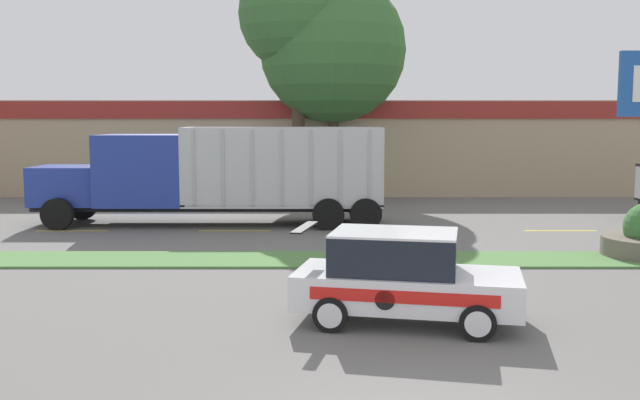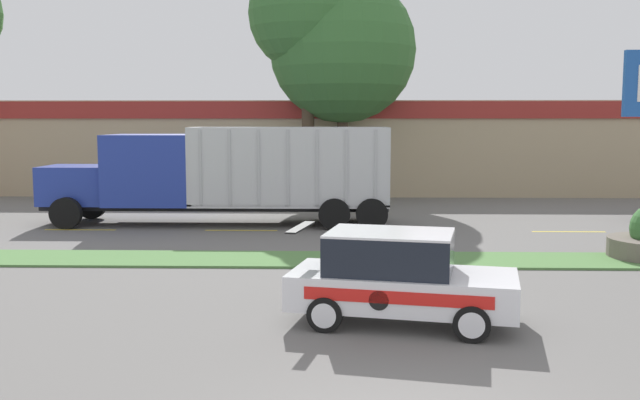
# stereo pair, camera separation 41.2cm
# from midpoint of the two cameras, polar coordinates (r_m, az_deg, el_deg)

# --- Properties ---
(grass_verge) EXTENTS (120.00, 2.09, 0.06)m
(grass_verge) POSITION_cam_midpoint_polar(r_m,az_deg,el_deg) (18.66, 4.56, -4.79)
(grass_verge) COLOR #517F42
(grass_verge) RESTS_ON ground_plane
(centre_line_3) EXTENTS (2.40, 0.14, 0.01)m
(centre_line_3) POSITION_cam_midpoint_polar(r_m,az_deg,el_deg) (25.06, -18.18, -2.27)
(centre_line_3) COLOR yellow
(centre_line_3) RESTS_ON ground_plane
(centre_line_4) EXTENTS (2.40, 0.14, 0.01)m
(centre_line_4) POSITION_cam_midpoint_polar(r_m,az_deg,el_deg) (23.80, -5.83, -2.43)
(centre_line_4) COLOR yellow
(centre_line_4) RESTS_ON ground_plane
(centre_line_5) EXTENTS (2.40, 0.14, 0.01)m
(centre_line_5) POSITION_cam_midpoint_polar(r_m,az_deg,el_deg) (23.72, 7.23, -2.48)
(centre_line_5) COLOR yellow
(centre_line_5) RESTS_ON ground_plane
(centre_line_6) EXTENTS (2.40, 0.14, 0.01)m
(centre_line_6) POSITION_cam_midpoint_polar(r_m,az_deg,el_deg) (24.85, 19.73, -2.40)
(centre_line_6) COLOR yellow
(centre_line_6) RESTS_ON ground_plane
(dump_truck_trail) EXTENTS (12.10, 2.83, 3.41)m
(dump_truck_trail) POSITION_cam_midpoint_polar(r_m,az_deg,el_deg) (25.39, -10.35, 1.78)
(dump_truck_trail) COLOR black
(dump_truck_trail) RESTS_ON ground_plane
(rally_car) EXTENTS (4.29, 2.58, 1.70)m
(rally_car) POSITION_cam_midpoint_polar(r_m,az_deg,el_deg) (12.97, 7.20, -6.13)
(rally_car) COLOR white
(rally_car) RESTS_ON ground_plane
(store_building_backdrop) EXTENTS (37.94, 12.10, 4.57)m
(store_building_backdrop) POSITION_cam_midpoint_polar(r_m,az_deg,el_deg) (39.65, 3.92, 4.43)
(store_building_backdrop) COLOR tan
(store_building_backdrop) RESTS_ON ground_plane
(tree_behind_centre) EXTENTS (5.35, 5.35, 12.42)m
(tree_behind_centre) POSITION_cam_midpoint_polar(r_m,az_deg,el_deg) (32.89, -0.61, 15.59)
(tree_behind_centre) COLOR #473828
(tree_behind_centre) RESTS_ON ground_plane
(tree_behind_right) EXTENTS (6.68, 6.68, 11.87)m
(tree_behind_right) POSITION_cam_midpoint_polar(r_m,az_deg,el_deg) (33.23, 2.20, 13.10)
(tree_behind_right) COLOR #473828
(tree_behind_right) RESTS_ON ground_plane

